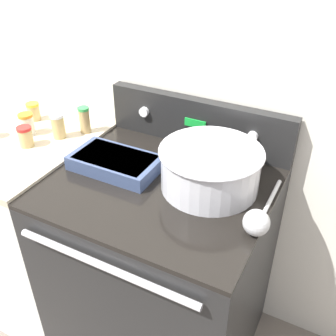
# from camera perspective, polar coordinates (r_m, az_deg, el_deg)

# --- Properties ---
(kitchen_wall) EXTENTS (8.00, 0.05, 2.50)m
(kitchen_wall) POSITION_cam_1_polar(r_m,az_deg,el_deg) (1.56, 5.75, 15.66)
(kitchen_wall) COLOR silver
(kitchen_wall) RESTS_ON ground_plane
(stove_range) EXTENTS (0.78, 0.72, 0.90)m
(stove_range) POSITION_cam_1_polar(r_m,az_deg,el_deg) (1.70, -0.90, -14.69)
(stove_range) COLOR black
(stove_range) RESTS_ON ground_plane
(control_panel) EXTENTS (0.78, 0.07, 0.20)m
(control_panel) POSITION_cam_1_polar(r_m,az_deg,el_deg) (1.60, 4.42, 6.60)
(control_panel) COLOR black
(control_panel) RESTS_ON stove_range
(side_counter) EXTENTS (0.61, 0.69, 0.92)m
(side_counter) POSITION_cam_1_polar(r_m,az_deg,el_deg) (2.03, -18.56, -7.07)
(side_counter) COLOR silver
(side_counter) RESTS_ON ground_plane
(mixing_bowl) EXTENTS (0.36, 0.36, 0.15)m
(mixing_bowl) POSITION_cam_1_polar(r_m,az_deg,el_deg) (1.34, 6.17, 0.22)
(mixing_bowl) COLOR silver
(mixing_bowl) RESTS_ON stove_range
(casserole_dish) EXTENTS (0.33, 0.19, 0.05)m
(casserole_dish) POSITION_cam_1_polar(r_m,az_deg,el_deg) (1.47, -7.66, 0.89)
(casserole_dish) COLOR #38476B
(casserole_dish) RESTS_ON stove_range
(ladle) EXTENTS (0.08, 0.34, 0.08)m
(ladle) POSITION_cam_1_polar(r_m,az_deg,el_deg) (1.21, 12.87, -7.47)
(ladle) COLOR #B7B7B7
(ladle) RESTS_ON stove_range
(spice_jar_green_cap) EXTENTS (0.05, 0.05, 0.11)m
(spice_jar_green_cap) POSITION_cam_1_polar(r_m,az_deg,el_deg) (1.72, -12.02, 6.87)
(spice_jar_green_cap) COLOR tan
(spice_jar_green_cap) RESTS_ON side_counter
(spice_jar_white_cap) EXTENTS (0.06, 0.06, 0.11)m
(spice_jar_white_cap) POSITION_cam_1_polar(r_m,az_deg,el_deg) (1.70, -15.66, 5.92)
(spice_jar_white_cap) COLOR tan
(spice_jar_white_cap) RESTS_ON side_counter
(spice_jar_red_cap) EXTENTS (0.06, 0.06, 0.08)m
(spice_jar_red_cap) POSITION_cam_1_polar(r_m,az_deg,el_deg) (1.68, -19.98, 4.33)
(spice_jar_red_cap) COLOR tan
(spice_jar_red_cap) RESTS_ON side_counter
(spice_jar_orange_cap) EXTENTS (0.06, 0.06, 0.09)m
(spice_jar_orange_cap) POSITION_cam_1_polar(r_m,az_deg,el_deg) (1.77, -19.79, 6.03)
(spice_jar_orange_cap) COLOR beige
(spice_jar_orange_cap) RESTS_ON side_counter
(spice_jar_yellow_cap) EXTENTS (0.06, 0.06, 0.08)m
(spice_jar_yellow_cap) POSITION_cam_1_polar(r_m,az_deg,el_deg) (1.90, -18.93, 7.78)
(spice_jar_yellow_cap) COLOR tan
(spice_jar_yellow_cap) RESTS_ON side_counter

